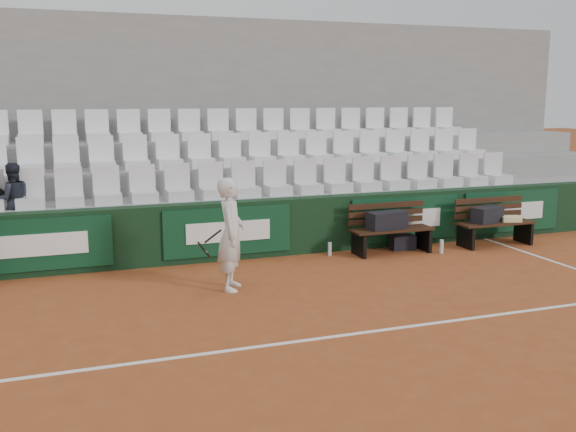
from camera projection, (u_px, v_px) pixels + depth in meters
The scene contains 20 objects.
ground at pixel (327, 338), 7.46m from camera, with size 80.00×80.00×0.00m, color #974722.
court_baseline at pixel (327, 338), 7.46m from camera, with size 18.00×0.06×0.01m, color white.
back_barrier at pixel (241, 230), 11.09m from camera, with size 18.00×0.34×1.00m.
grandstand_tier_front at pixel (228, 223), 11.65m from camera, with size 18.00×0.95×1.00m, color gray.
grandstand_tier_mid at pixel (216, 203), 12.49m from camera, with size 18.00×0.95×1.45m, color gray.
grandstand_tier_back at pixel (205, 185), 13.33m from camera, with size 18.00×0.95×1.90m, color gray.
grandstand_rear_wall at pixel (198, 124), 13.68m from camera, with size 18.00×0.30×4.40m, color gray.
seat_row_front at pixel (230, 180), 11.34m from camera, with size 11.90×0.44×0.63m, color silver.
seat_row_mid at pixel (217, 150), 12.14m from camera, with size 11.90×0.44×0.63m, color white.
seat_row_back at pixel (206, 124), 12.94m from camera, with size 11.90×0.44×0.63m, color white.
bench_left at pixel (392, 241), 11.47m from camera, with size 1.50×0.56×0.45m, color #331B0F.
bench_right at pixel (495, 234), 12.07m from camera, with size 1.50×0.56×0.45m, color #361D10.
sports_bag_left at pixel (387, 220), 11.39m from camera, with size 0.72×0.31×0.31m, color black.
sports_bag_right at pixel (487, 215), 11.98m from camera, with size 0.62×0.29×0.29m, color black.
towel at pixel (511, 219), 12.08m from camera, with size 0.35×0.25×0.10m, color beige.
sports_bag_ground at pixel (402, 242), 11.77m from camera, with size 0.44×0.27×0.27m, color black.
water_bottle_near at pixel (330, 249), 11.31m from camera, with size 0.07×0.07×0.24m, color silver.
water_bottle_far at pixel (441, 247), 11.46m from camera, with size 0.07×0.07×0.25m, color silver.
tennis_player at pixel (231, 234), 9.21m from camera, with size 0.79×0.70×1.64m.
spectator_c at pixel (11, 172), 10.17m from camera, with size 0.58×0.45×1.18m, color black.
Camera 1 is at (-2.78, -6.52, 2.76)m, focal length 40.00 mm.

